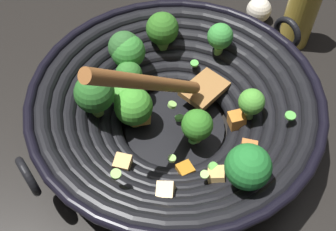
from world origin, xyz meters
name	(u,v)px	position (x,y,z in m)	size (l,w,h in m)	color
ground_plane	(175,130)	(0.00, 0.00, 0.00)	(4.00, 4.00, 0.00)	black
wok	(174,105)	(0.00, 0.00, 0.06)	(0.42, 0.42, 0.24)	black
cooking_oil_bottle	(304,3)	(0.16, 0.26, 0.09)	(0.05, 0.05, 0.21)	gold
garlic_bulb	(259,10)	(0.09, 0.30, 0.02)	(0.05, 0.05, 0.05)	silver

